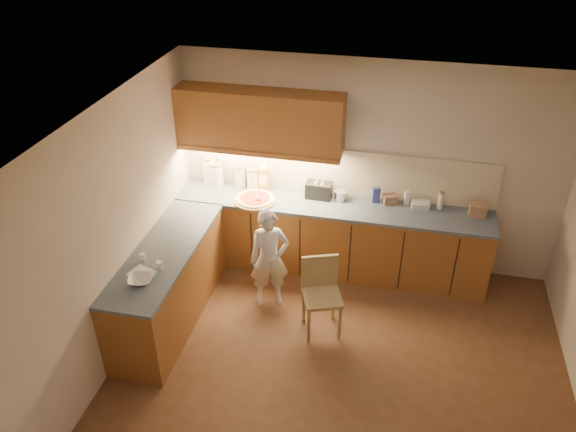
{
  "coord_description": "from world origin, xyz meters",
  "views": [
    {
      "loc": [
        0.37,
        -4.0,
        4.31
      ],
      "look_at": [
        -0.8,
        1.2,
        1.0
      ],
      "focal_mm": 35.0,
      "sensor_mm": 36.0,
      "label": 1
    }
  ],
  "objects_px": {
    "oil_jug": "(264,178)",
    "wooden_chair": "(321,290)",
    "toaster": "(319,190)",
    "child": "(269,259)",
    "pizza_on_board": "(255,199)"
  },
  "relations": [
    {
      "from": "oil_jug",
      "to": "toaster",
      "type": "distance_m",
      "value": 0.7
    },
    {
      "from": "oil_jug",
      "to": "wooden_chair",
      "type": "bearing_deg",
      "value": -53.08
    },
    {
      "from": "pizza_on_board",
      "to": "wooden_chair",
      "type": "relative_size",
      "value": 0.58
    },
    {
      "from": "child",
      "to": "wooden_chair",
      "type": "height_order",
      "value": "child"
    },
    {
      "from": "wooden_chair",
      "to": "toaster",
      "type": "bearing_deg",
      "value": 81.47
    },
    {
      "from": "pizza_on_board",
      "to": "oil_jug",
      "type": "xyz_separation_m",
      "value": [
        0.03,
        0.3,
        0.14
      ]
    },
    {
      "from": "child",
      "to": "toaster",
      "type": "bearing_deg",
      "value": 46.6
    },
    {
      "from": "child",
      "to": "wooden_chair",
      "type": "bearing_deg",
      "value": -45.13
    },
    {
      "from": "oil_jug",
      "to": "toaster",
      "type": "bearing_deg",
      "value": -3.85
    },
    {
      "from": "wooden_chair",
      "to": "toaster",
      "type": "height_order",
      "value": "toaster"
    },
    {
      "from": "wooden_chair",
      "to": "toaster",
      "type": "relative_size",
      "value": 2.81
    },
    {
      "from": "pizza_on_board",
      "to": "wooden_chair",
      "type": "height_order",
      "value": "pizza_on_board"
    },
    {
      "from": "toaster",
      "to": "child",
      "type": "bearing_deg",
      "value": -111.23
    },
    {
      "from": "pizza_on_board",
      "to": "child",
      "type": "bearing_deg",
      "value": -63.28
    },
    {
      "from": "child",
      "to": "oil_jug",
      "type": "xyz_separation_m",
      "value": [
        -0.31,
        0.98,
        0.47
      ]
    }
  ]
}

